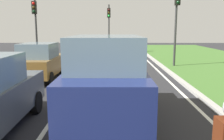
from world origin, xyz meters
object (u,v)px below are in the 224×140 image
(car_suv_ahead, at_px, (106,79))
(car_hatchback_far, at_px, (40,62))
(traffic_light_far_median, at_px, (109,21))
(traffic_light_overhead_left, at_px, (35,19))
(traffic_light_near_right, at_px, (177,13))

(car_suv_ahead, xyz_separation_m, car_hatchback_far, (-3.34, 5.34, -0.28))
(car_hatchback_far, distance_m, traffic_light_far_median, 13.13)
(car_suv_ahead, distance_m, traffic_light_far_median, 18.01)
(traffic_light_overhead_left, relative_size, traffic_light_far_median, 0.98)
(traffic_light_near_right, bearing_deg, traffic_light_overhead_left, 166.58)
(traffic_light_overhead_left, bearing_deg, car_suv_ahead, -64.80)
(car_hatchback_far, bearing_deg, traffic_light_overhead_left, 109.26)
(car_suv_ahead, distance_m, car_hatchback_far, 6.31)
(car_hatchback_far, height_order, traffic_light_far_median, traffic_light_far_median)
(traffic_light_far_median, bearing_deg, car_suv_ahead, -89.17)
(traffic_light_near_right, distance_m, traffic_light_overhead_left, 9.91)
(car_hatchback_far, xyz_separation_m, traffic_light_near_right, (7.49, 4.02, 2.53))
(car_suv_ahead, relative_size, traffic_light_overhead_left, 0.97)
(traffic_light_far_median, bearing_deg, traffic_light_near_right, -62.71)
(car_suv_ahead, relative_size, traffic_light_near_right, 0.88)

